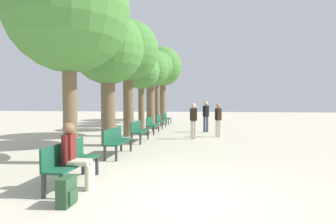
% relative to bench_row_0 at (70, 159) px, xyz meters
% --- Properties ---
extents(ground_plane, '(80.00, 80.00, 0.00)m').
position_rel_bench_row_0_xyz_m(ground_plane, '(2.27, -0.44, -0.51)').
color(ground_plane, beige).
extents(bench_row_0, '(0.43, 1.62, 0.86)m').
position_rel_bench_row_0_xyz_m(bench_row_0, '(0.00, 0.00, 0.00)').
color(bench_row_0, '#195138').
rests_on(bench_row_0, ground_plane).
extents(bench_row_1, '(0.43, 1.62, 0.86)m').
position_rel_bench_row_0_xyz_m(bench_row_1, '(0.00, 2.90, 0.00)').
color(bench_row_1, '#195138').
rests_on(bench_row_1, ground_plane).
extents(bench_row_2, '(0.43, 1.62, 0.86)m').
position_rel_bench_row_0_xyz_m(bench_row_2, '(0.00, 5.80, 0.00)').
color(bench_row_2, '#195138').
rests_on(bench_row_2, ground_plane).
extents(bench_row_3, '(0.43, 1.62, 0.86)m').
position_rel_bench_row_0_xyz_m(bench_row_3, '(0.00, 8.70, 0.00)').
color(bench_row_3, '#195138').
rests_on(bench_row_3, ground_plane).
extents(bench_row_4, '(0.43, 1.62, 0.86)m').
position_rel_bench_row_0_xyz_m(bench_row_4, '(0.00, 11.60, 0.00)').
color(bench_row_4, '#195138').
rests_on(bench_row_4, ground_plane).
extents(bench_row_5, '(0.43, 1.62, 0.86)m').
position_rel_bench_row_0_xyz_m(bench_row_5, '(0.00, 14.50, 0.00)').
color(bench_row_5, '#195138').
rests_on(bench_row_5, ground_plane).
extents(tree_row_0, '(3.29, 3.29, 5.77)m').
position_rel_bench_row_0_xyz_m(tree_row_0, '(-0.93, 1.78, 3.58)').
color(tree_row_0, brown).
rests_on(tree_row_0, ground_plane).
extents(tree_row_1, '(2.78, 2.78, 5.14)m').
position_rel_bench_row_0_xyz_m(tree_row_1, '(-0.93, 4.72, 3.15)').
color(tree_row_1, brown).
rests_on(tree_row_1, ground_plane).
extents(tree_row_2, '(2.98, 2.98, 5.68)m').
position_rel_bench_row_0_xyz_m(tree_row_2, '(-0.93, 7.51, 3.60)').
color(tree_row_2, brown).
rests_on(tree_row_2, ground_plane).
extents(tree_row_3, '(2.20, 2.20, 4.64)m').
position_rel_bench_row_0_xyz_m(tree_row_3, '(-0.93, 10.27, 2.95)').
color(tree_row_3, brown).
rests_on(tree_row_3, ground_plane).
extents(tree_row_4, '(2.61, 2.61, 5.33)m').
position_rel_bench_row_0_xyz_m(tree_row_4, '(-0.93, 13.04, 3.38)').
color(tree_row_4, brown).
rests_on(tree_row_4, ground_plane).
extents(tree_row_5, '(2.54, 2.54, 5.78)m').
position_rel_bench_row_0_xyz_m(tree_row_5, '(-0.93, 15.73, 3.91)').
color(tree_row_5, brown).
rests_on(tree_row_5, ground_plane).
extents(tree_row_6, '(3.53, 3.53, 6.68)m').
position_rel_bench_row_0_xyz_m(tree_row_6, '(-0.93, 18.82, 4.32)').
color(tree_row_6, brown).
rests_on(tree_row_6, ground_plane).
extents(person_seated, '(0.59, 0.34, 1.29)m').
position_rel_bench_row_0_xyz_m(person_seated, '(0.22, -0.23, 0.17)').
color(person_seated, beige).
rests_on(person_seated, ground_plane).
extents(backpack, '(0.22, 0.37, 0.47)m').
position_rel_bench_row_0_xyz_m(backpack, '(0.49, -1.03, -0.28)').
color(backpack, '#284C2D').
rests_on(backpack, ground_plane).
extents(pedestrian_near, '(0.33, 0.22, 1.63)m').
position_rel_bench_row_0_xyz_m(pedestrian_near, '(2.28, 6.89, 0.42)').
color(pedestrian_near, beige).
rests_on(pedestrian_near, ground_plane).
extents(pedestrian_mid, '(0.32, 0.28, 1.60)m').
position_rel_bench_row_0_xyz_m(pedestrian_mid, '(3.43, 7.74, 0.40)').
color(pedestrian_mid, beige).
rests_on(pedestrian_mid, ground_plane).
extents(pedestrian_far, '(0.35, 0.30, 1.71)m').
position_rel_bench_row_0_xyz_m(pedestrian_far, '(2.87, 9.68, 0.47)').
color(pedestrian_far, '#384260').
rests_on(pedestrian_far, ground_plane).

